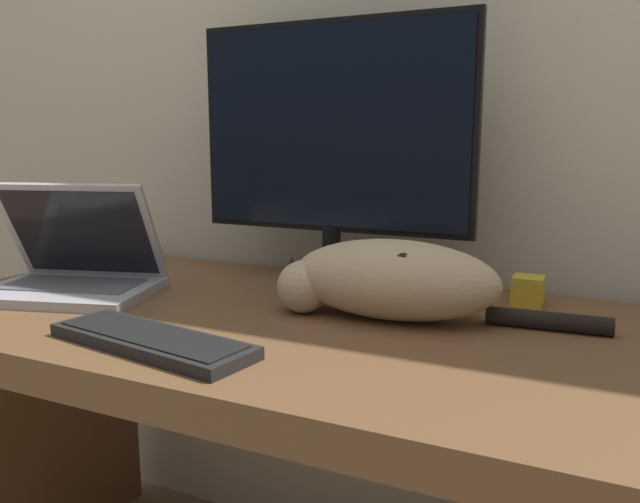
{
  "coord_description": "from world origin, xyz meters",
  "views": [
    {
      "loc": [
        0.55,
        -0.61,
        1.06
      ],
      "look_at": [
        0.11,
        0.33,
        0.87
      ],
      "focal_mm": 35.0,
      "sensor_mm": 36.0,
      "label": 1
    }
  ],
  "objects_px": {
    "laptop": "(73,272)",
    "cat": "(389,279)",
    "external_keyboard": "(151,340)",
    "monitor": "(332,143)"
  },
  "relations": [
    {
      "from": "external_keyboard",
      "to": "cat",
      "type": "relative_size",
      "value": 0.65
    },
    {
      "from": "monitor",
      "to": "cat",
      "type": "distance_m",
      "value": 0.35
    },
    {
      "from": "laptop",
      "to": "cat",
      "type": "distance_m",
      "value": 0.67
    },
    {
      "from": "laptop",
      "to": "cat",
      "type": "height_order",
      "value": "laptop"
    },
    {
      "from": "laptop",
      "to": "monitor",
      "type": "bearing_deg",
      "value": 15.06
    },
    {
      "from": "cat",
      "to": "monitor",
      "type": "bearing_deg",
      "value": 134.21
    },
    {
      "from": "cat",
      "to": "external_keyboard",
      "type": "bearing_deg",
      "value": -136.57
    },
    {
      "from": "monitor",
      "to": "external_keyboard",
      "type": "height_order",
      "value": "monitor"
    },
    {
      "from": "external_keyboard",
      "to": "cat",
      "type": "height_order",
      "value": "cat"
    },
    {
      "from": "monitor",
      "to": "external_keyboard",
      "type": "distance_m",
      "value": 0.57
    }
  ]
}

